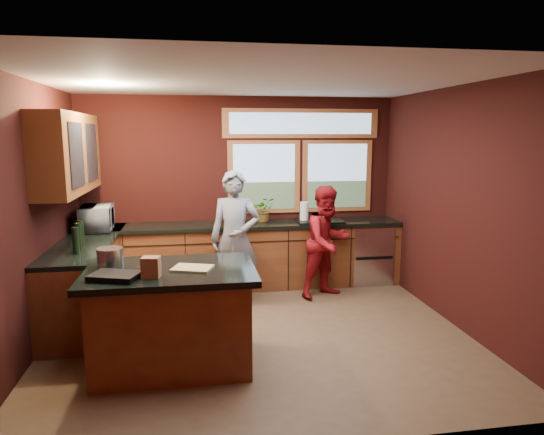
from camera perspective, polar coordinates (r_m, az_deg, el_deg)
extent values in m
plane|color=brown|center=(5.48, -1.52, -13.51)|extent=(4.50, 4.50, 0.00)
cube|color=black|center=(7.07, -3.76, 3.12)|extent=(4.50, 0.02, 2.70)
cube|color=black|center=(3.17, 3.27, -5.13)|extent=(4.50, 0.02, 2.70)
cube|color=black|center=(5.30, -26.49, -0.11)|extent=(0.02, 4.00, 2.70)
cube|color=black|center=(5.84, 20.88, 1.10)|extent=(0.02, 4.00, 2.70)
cube|color=silver|center=(5.06, -1.66, 15.84)|extent=(4.50, 4.00, 0.02)
cube|color=#7C93AB|center=(7.07, -0.93, 4.78)|extent=(1.06, 0.02, 1.06)
cube|color=#7C93AB|center=(7.31, 7.66, 4.86)|extent=(1.06, 0.02, 1.06)
cube|color=#A15A2E|center=(7.15, 3.50, 10.99)|extent=(2.30, 0.02, 0.42)
cube|color=#572414|center=(6.01, -22.90, 6.96)|extent=(0.36, 1.80, 0.90)
cube|color=#572414|center=(6.94, -3.43, -4.65)|extent=(4.50, 0.60, 0.88)
cube|color=black|center=(6.83, -3.46, -0.88)|extent=(4.50, 0.64, 0.05)
cube|color=#B7B7BC|center=(7.34, 11.15, -4.14)|extent=(0.60, 0.58, 0.85)
cube|color=black|center=(6.99, 5.56, -0.66)|extent=(0.66, 0.46, 0.05)
cube|color=#572414|center=(6.22, -20.90, -6.99)|extent=(0.60, 2.30, 0.88)
cube|color=black|center=(6.11, -21.07, -2.80)|extent=(0.64, 2.30, 0.05)
cube|color=#572414|center=(4.73, -11.64, -11.82)|extent=(1.40, 0.90, 0.88)
cube|color=black|center=(4.58, -11.85, -6.28)|extent=(1.55, 1.05, 0.06)
imported|color=slate|center=(6.11, -4.37, -2.56)|extent=(0.71, 0.56, 1.73)
imported|color=maroon|center=(6.51, 6.54, -2.85)|extent=(0.90, 0.83, 1.50)
imported|color=#999999|center=(6.68, -19.90, -0.06)|extent=(0.44, 0.61, 0.32)
imported|color=#999999|center=(6.89, -0.97, 0.92)|extent=(0.32, 0.27, 0.35)
cylinder|color=white|center=(6.95, 3.80, 0.68)|extent=(0.12, 0.12, 0.28)
cube|color=tan|center=(4.51, -9.34, -5.90)|extent=(0.41, 0.35, 0.02)
cylinder|color=#AFB0B4|center=(4.75, -18.48, -4.50)|extent=(0.24, 0.24, 0.18)
cube|color=brown|center=(4.32, -14.04, -5.70)|extent=(0.17, 0.14, 0.18)
cube|color=black|center=(4.37, -17.96, -6.58)|extent=(0.47, 0.39, 0.05)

